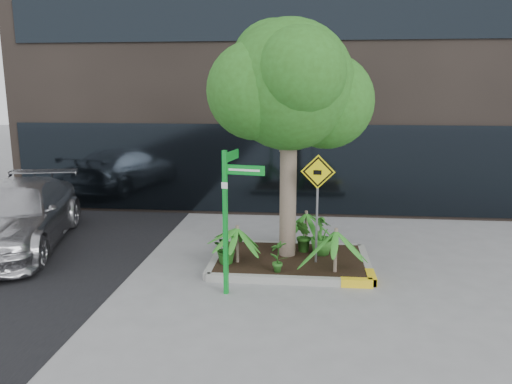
# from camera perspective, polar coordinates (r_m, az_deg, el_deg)

# --- Properties ---
(ground) EXTENTS (80.00, 80.00, 0.00)m
(ground) POSITION_cam_1_polar(r_m,az_deg,el_deg) (10.55, 2.77, -8.78)
(ground) COLOR gray
(ground) RESTS_ON ground
(planter) EXTENTS (3.35, 2.36, 0.15)m
(planter) POSITION_cam_1_polar(r_m,az_deg,el_deg) (10.76, 4.10, -7.80)
(planter) COLOR #9E9E99
(planter) RESTS_ON ground
(tree) EXTENTS (3.43, 3.04, 5.15)m
(tree) POSITION_cam_1_polar(r_m,az_deg,el_deg) (10.41, 3.83, 12.07)
(tree) COLOR gray
(tree) RESTS_ON ground
(palm_front) EXTENTS (1.00, 1.00, 1.11)m
(palm_front) POSITION_cam_1_polar(r_m,az_deg,el_deg) (9.83, 9.15, -4.43)
(palm_front) COLOR gray
(palm_front) RESTS_ON ground
(palm_left) EXTENTS (0.89, 0.89, 0.99)m
(palm_left) POSITION_cam_1_polar(r_m,az_deg,el_deg) (10.29, -2.16, -4.11)
(palm_left) COLOR gray
(palm_left) RESTS_ON ground
(palm_back) EXTENTS (0.93, 0.93, 1.03)m
(palm_back) POSITION_cam_1_polar(r_m,az_deg,el_deg) (11.39, 5.78, -2.42)
(palm_back) COLOR gray
(palm_back) RESTS_ON ground
(parked_car) EXTENTS (3.30, 5.61, 1.53)m
(parked_car) POSITION_cam_1_polar(r_m,az_deg,el_deg) (13.02, -25.67, -2.47)
(parked_car) COLOR #B4B3B8
(parked_car) RESTS_ON ground
(shrub_a) EXTENTS (0.80, 0.80, 0.63)m
(shrub_a) POSITION_cam_1_polar(r_m,az_deg,el_deg) (10.36, -3.38, -6.44)
(shrub_a) COLOR #1D5017
(shrub_a) RESTS_ON planter
(shrub_b) EXTENTS (0.68, 0.68, 0.88)m
(shrub_b) POSITION_cam_1_polar(r_m,az_deg,el_deg) (10.95, 7.49, -4.84)
(shrub_b) COLOR #2B6F21
(shrub_b) RESTS_ON planter
(shrub_c) EXTENTS (0.48, 0.48, 0.66)m
(shrub_c) POSITION_cam_1_polar(r_m,az_deg,el_deg) (9.87, 2.52, -7.29)
(shrub_c) COLOR #28621E
(shrub_c) RESTS_ON planter
(shrub_d) EXTENTS (0.50, 0.50, 0.73)m
(shrub_d) POSITION_cam_1_polar(r_m,az_deg,el_deg) (11.05, 5.53, -5.05)
(shrub_d) COLOR #275F1B
(shrub_d) RESTS_ON planter
(street_sign_post) EXTENTS (0.77, 0.87, 2.65)m
(street_sign_post) POSITION_cam_1_polar(r_m,az_deg,el_deg) (8.89, -3.12, -1.66)
(street_sign_post) COLOR #0E9E2B
(street_sign_post) RESTS_ON ground
(cattle_sign) EXTENTS (0.69, 0.10, 2.26)m
(cattle_sign) POSITION_cam_1_polar(r_m,az_deg,el_deg) (10.14, 7.04, 0.17)
(cattle_sign) COLOR slate
(cattle_sign) RESTS_ON ground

